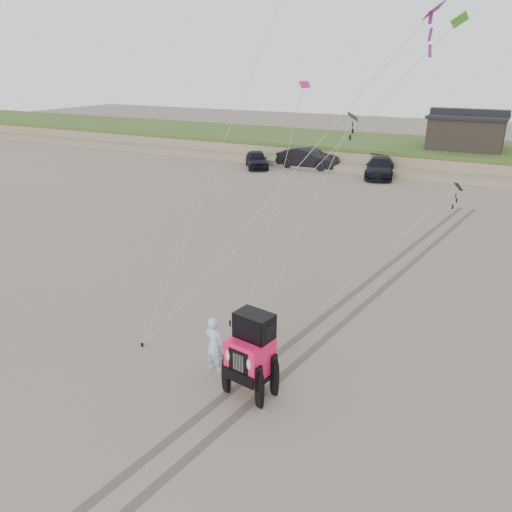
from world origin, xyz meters
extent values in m
plane|color=#6B6054|center=(0.00, 0.00, 0.00)|extent=(160.00, 160.00, 0.00)
cube|color=#7A6B54|center=(0.00, 38.00, 0.70)|extent=(160.00, 12.00, 1.40)
cube|color=#2D4719|center=(0.00, 38.00, 1.55)|extent=(160.00, 12.00, 0.35)
cube|color=#7A6B54|center=(0.00, 31.50, 0.25)|extent=(160.00, 3.50, 0.50)
cube|color=black|center=(2.00, 37.00, 3.03)|extent=(6.00, 5.00, 2.60)
cube|color=black|center=(2.00, 37.00, 4.45)|extent=(6.40, 5.40, 0.25)
cube|color=black|center=(2.00, 37.00, 4.83)|extent=(6.40, 1.20, 0.50)
imported|color=black|center=(-14.20, 28.41, 0.75)|extent=(3.91, 4.65, 1.50)
imported|color=black|center=(-10.18, 30.46, 0.89)|extent=(5.43, 1.92, 1.79)
imported|color=black|center=(-3.49, 29.65, 0.79)|extent=(3.32, 5.78, 1.58)
imported|color=#8EB9DC|center=(-0.58, -0.13, 0.90)|extent=(0.70, 0.50, 1.80)
cube|color=black|center=(5.11, 4.06, 5.42)|extent=(0.33, 0.42, 0.30)
cube|color=#7F1780|center=(2.66, 10.95, 10.60)|extent=(1.03, 1.44, 0.69)
cube|color=#B8176C|center=(-1.24, 7.75, 7.94)|extent=(0.38, 0.48, 0.26)
cube|color=#4DC923|center=(3.95, 8.51, 10.05)|extent=(0.48, 0.87, 0.51)
cube|color=black|center=(1.73, 4.55, 7.16)|extent=(0.48, 0.64, 0.26)
cylinder|color=black|center=(-3.44, -0.09, 0.06)|extent=(0.08, 0.08, 0.12)
cylinder|color=black|center=(0.28, -0.89, 0.06)|extent=(0.08, 0.08, 0.12)
cube|color=#4C443D|center=(1.60, 8.00, 0.00)|extent=(4.42, 29.74, 0.01)
cube|color=#4C443D|center=(2.40, 8.00, 0.00)|extent=(4.42, 29.74, 0.01)
camera|label=1|loc=(6.52, -10.92, 8.68)|focal=35.00mm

